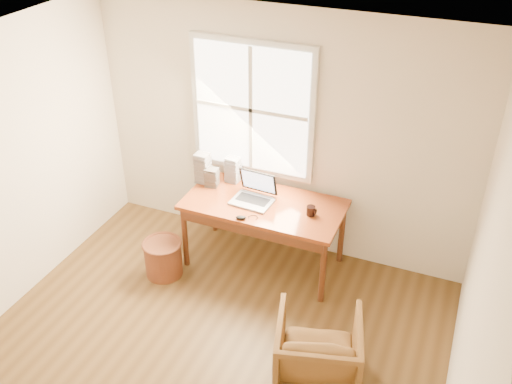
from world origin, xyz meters
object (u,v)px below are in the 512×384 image
desk (264,205)px  cd_stack_a (233,170)px  armchair (318,350)px  laptop (252,191)px  wicker_stool (163,258)px  coffee_mug (311,211)px

desk → cd_stack_a: cd_stack_a is taller
armchair → laptop: (-1.09, 1.21, 0.58)m
laptop → desk: bearing=25.0°
desk → cd_stack_a: size_ratio=5.79×
wicker_stool → cd_stack_a: size_ratio=1.37×
cd_stack_a → armchair: bearing=-46.8°
armchair → laptop: 1.73m
coffee_mug → wicker_stool: bearing=-175.3°
desk → coffee_mug: 0.50m
desk → cd_stack_a: (-0.46, 0.28, 0.16)m
desk → wicker_stool: desk is taller
laptop → cd_stack_a: size_ratio=1.44×
desk → coffee_mug: bearing=-2.9°
wicker_stool → laptop: bearing=34.0°
wicker_stool → desk: bearing=32.5°
armchair → wicker_stool: armchair is taller
desk → laptop: size_ratio=4.01×
desk → cd_stack_a: 0.56m
desk → armchair: desk is taller
coffee_mug → cd_stack_a: cd_stack_a is taller
laptop → coffee_mug: size_ratio=4.13×
cd_stack_a → coffee_mug: bearing=-17.4°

